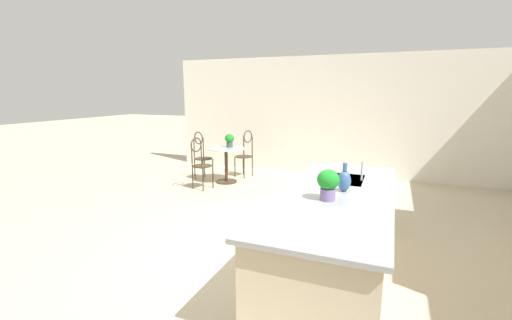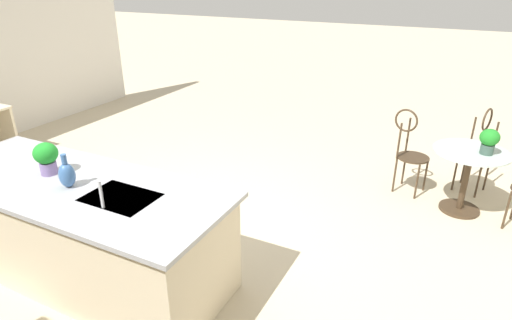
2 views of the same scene
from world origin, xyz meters
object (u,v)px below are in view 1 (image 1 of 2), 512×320
Objects in this scene: bistro_table at (226,162)px; vase_on_counter at (344,180)px; chair_toward_desk at (200,161)px; potted_plant_on_table at (230,140)px; potted_plant_counter_near at (328,183)px; chair_near_window at (202,153)px; chair_by_island at (245,151)px.

vase_on_counter reaches higher than bistro_table.
bistro_table is at bearing -136.20° from vase_on_counter.
chair_toward_desk is 3.72× the size of potted_plant_on_table.
potted_plant_on_table is at bearing -141.74° from potted_plant_counter_near.
potted_plant_counter_near is at bearing 44.93° from chair_near_window.
chair_toward_desk is 3.62× the size of vase_on_counter.
potted_plant_on_table is 4.15m from vase_on_counter.
chair_toward_desk is at bearing -126.72° from vase_on_counter.
chair_near_window is at bearing -53.42° from chair_by_island.
chair_by_island reaches higher than bistro_table.
chair_near_window is 0.74m from potted_plant_on_table.
chair_near_window is 3.64× the size of potted_plant_counter_near.
vase_on_counter is (2.93, 2.81, 0.58)m from bistro_table.
chair_by_island is (-0.67, 0.14, 0.13)m from bistro_table.
vase_on_counter is (3.07, 2.79, 0.13)m from potted_plant_on_table.
potted_plant_counter_near reaches higher than chair_toward_desk.
vase_on_counter is (2.27, 3.04, 0.46)m from chair_toward_desk.
vase_on_counter reaches higher than chair_by_island.
potted_plant_on_table is (-0.80, 0.25, 0.33)m from chair_toward_desk.
potted_plant_on_table is at bearing 173.54° from bistro_table.
vase_on_counter is (-0.35, 0.10, -0.05)m from potted_plant_counter_near.
chair_toward_desk is (1.33, -0.38, 0.00)m from chair_by_island.
chair_by_island and chair_toward_desk have the same top height.
chair_near_window reaches higher than bistro_table.
potted_plant_counter_near is 0.37m from vase_on_counter.
chair_near_window reaches higher than potted_plant_on_table.
chair_by_island is at bearing 126.58° from chair_near_window.
vase_on_counter is (3.01, 3.45, 0.46)m from chair_near_window.
chair_toward_desk is 0.90m from potted_plant_on_table.
chair_near_window is at bearing -97.51° from bistro_table.
chair_near_window is at bearing -85.32° from potted_plant_on_table.
vase_on_counter is at bearing 48.89° from chair_near_window.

